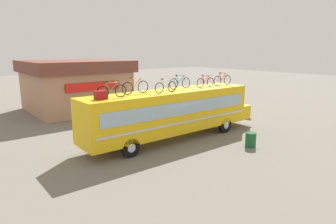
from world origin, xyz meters
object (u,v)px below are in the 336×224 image
bus (173,111)px  rooftop_bicycle_5 (205,82)px  luggage_bag_1 (101,95)px  rooftop_bicycle_1 (112,91)px  rooftop_bicycle_3 (166,87)px  rooftop_bicycle_6 (222,80)px  rooftop_bicycle_4 (180,83)px  rooftop_bicycle_2 (135,87)px  trash_bin (251,140)px

bus → rooftop_bicycle_5: (2.72, -0.16, 1.70)m
luggage_bag_1 → rooftop_bicycle_1: rooftop_bicycle_1 is taller
rooftop_bicycle_3 → rooftop_bicycle_6: bearing=2.4°
rooftop_bicycle_5 → rooftop_bicycle_6: 1.73m
rooftop_bicycle_3 → rooftop_bicycle_1: bearing=177.9°
rooftop_bicycle_4 → bus: bearing=-156.2°
rooftop_bicycle_3 → rooftop_bicycle_6: 5.37m
rooftop_bicycle_3 → rooftop_bicycle_6: (5.37, 0.23, 0.04)m
rooftop_bicycle_3 → bus: bearing=23.9°
bus → rooftop_bicycle_2: bearing=173.9°
luggage_bag_1 → rooftop_bicycle_4: 5.99m
trash_bin → rooftop_bicycle_1: bearing=151.6°
rooftop_bicycle_2 → rooftop_bicycle_3: size_ratio=1.12×
rooftop_bicycle_2 → rooftop_bicycle_4: (3.53, 0.11, -0.01)m
rooftop_bicycle_6 → rooftop_bicycle_3: bearing=-177.6°
rooftop_bicycle_1 → rooftop_bicycle_6: bearing=0.6°
rooftop_bicycle_1 → rooftop_bicycle_4: bearing=7.1°
rooftop_bicycle_5 → rooftop_bicycle_3: bearing=-176.2°
bus → luggage_bag_1: luggage_bag_1 is taller
bus → rooftop_bicycle_3: (-0.92, -0.41, 1.69)m
rooftop_bicycle_3 → rooftop_bicycle_6: size_ratio=0.90×
rooftop_bicycle_3 → rooftop_bicycle_4: (1.82, 0.80, 0.03)m
luggage_bag_1 → rooftop_bicycle_3: rooftop_bicycle_3 is taller
rooftop_bicycle_4 → luggage_bag_1: bearing=-174.2°
rooftop_bicycle_2 → rooftop_bicycle_3: 1.84m
bus → trash_bin: 5.09m
rooftop_bicycle_4 → trash_bin: bearing=-68.8°
bus → rooftop_bicycle_4: bearing=23.8°
luggage_bag_1 → trash_bin: size_ratio=0.71×
rooftop_bicycle_1 → rooftop_bicycle_3: (3.53, -0.13, -0.02)m
bus → rooftop_bicycle_4: size_ratio=7.24×
bus → luggage_bag_1: bearing=-177.6°
rooftop_bicycle_3 → luggage_bag_1: bearing=177.4°
rooftop_bicycle_3 → rooftop_bicycle_5: (3.64, 0.24, 0.00)m
rooftop_bicycle_2 → trash_bin: size_ratio=2.06×
rooftop_bicycle_5 → trash_bin: size_ratio=1.85×
rooftop_bicycle_3 → rooftop_bicycle_5: bearing=3.8°
luggage_bag_1 → rooftop_bicycle_6: (9.51, 0.03, 0.18)m
bus → rooftop_bicycle_3: rooftop_bicycle_3 is taller
bus → trash_bin: bus is taller
bus → rooftop_bicycle_4: 1.99m
bus → rooftop_bicycle_4: (0.90, 0.40, 1.73)m
luggage_bag_1 → rooftop_bicycle_4: bearing=5.8°
bus → rooftop_bicycle_1: 4.78m
luggage_bag_1 → rooftop_bicycle_3: 4.15m
rooftop_bicycle_5 → rooftop_bicycle_6: (1.73, -0.02, 0.04)m
rooftop_bicycle_4 → rooftop_bicycle_5: bearing=-17.0°
rooftop_bicycle_2 → trash_bin: 7.56m
bus → luggage_bag_1: 5.30m
rooftop_bicycle_4 → rooftop_bicycle_6: rooftop_bicycle_6 is taller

